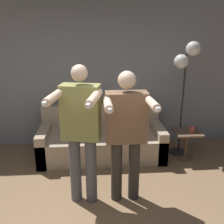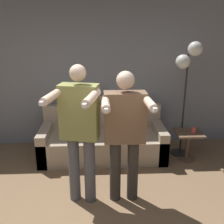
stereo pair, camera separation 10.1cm
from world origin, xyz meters
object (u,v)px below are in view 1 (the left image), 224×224
at_px(person_right, 126,129).
at_px(floor_lamp, 186,66).
at_px(couch, 102,141).
at_px(cup, 192,130).
at_px(person_left, 81,127).
at_px(side_table, 187,139).
at_px(cat, 89,101).

xyz_separation_m(person_right, floor_lamp, (1.12, 1.24, 0.56)).
distance_m(couch, cup, 1.52).
relative_size(person_left, side_table, 3.58).
relative_size(person_left, cat, 3.57).
bearing_deg(couch, cup, -10.16).
bearing_deg(person_left, side_table, 43.81).
xyz_separation_m(cat, side_table, (1.62, -0.53, -0.56)).
xyz_separation_m(cat, floor_lamp, (1.58, -0.33, 0.63)).
bearing_deg(person_right, cup, 38.55).
relative_size(person_left, cup, 17.14).
height_order(cat, floor_lamp, floor_lamp).
bearing_deg(side_table, floor_lamp, 102.81).
bearing_deg(person_left, cup, 41.63).
distance_m(couch, person_left, 1.48).
bearing_deg(floor_lamp, person_right, -132.31).
distance_m(couch, side_table, 1.44).
relative_size(couch, side_table, 4.24).
xyz_separation_m(couch, person_left, (-0.29, -1.24, 0.75)).
bearing_deg(person_left, person_right, 12.51).
bearing_deg(person_left, floor_lamp, 49.18).
relative_size(person_right, side_table, 3.42).
bearing_deg(cat, person_right, -73.85).
height_order(person_right, cat, person_right).
height_order(person_right, cup, person_right).
xyz_separation_m(couch, cup, (1.47, -0.26, 0.28)).
bearing_deg(cat, cup, -19.27).
xyz_separation_m(person_right, side_table, (1.17, 1.04, -0.63)).
distance_m(person_right, floor_lamp, 1.76).
bearing_deg(side_table, cat, 162.00).
bearing_deg(cup, person_right, -141.30).
bearing_deg(side_table, person_left, -148.70).
distance_m(side_table, cup, 0.21).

